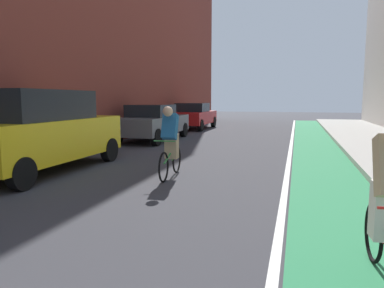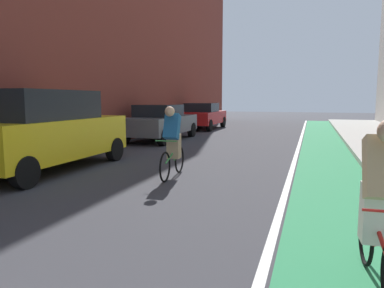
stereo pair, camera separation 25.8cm
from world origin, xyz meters
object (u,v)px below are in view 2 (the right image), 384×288
at_px(parked_sedan_red, 203,116).
at_px(cyclist_mid, 380,205).
at_px(parked_sedan_gray, 161,122).
at_px(cyclist_trailing, 173,140).
at_px(parked_suv_yellow_cab, 47,130).

relative_size(parked_sedan_red, cyclist_mid, 2.53).
distance_m(parked_sedan_gray, cyclist_trailing, 7.45).
relative_size(parked_suv_yellow_cab, parked_sedan_gray, 1.00).
height_order(parked_suv_yellow_cab, parked_sedan_gray, parked_suv_yellow_cab).
distance_m(parked_sedan_red, cyclist_mid, 18.30).
xyz_separation_m(parked_suv_yellow_cab, cyclist_trailing, (3.19, 0.29, -0.17)).
bearing_deg(parked_sedan_gray, cyclist_trailing, -64.65).
bearing_deg(cyclist_mid, parked_sedan_red, 111.75).
distance_m(parked_suv_yellow_cab, parked_sedan_gray, 7.02).
relative_size(parked_sedan_gray, cyclist_trailing, 2.69).
xyz_separation_m(parked_sedan_red, cyclist_mid, (6.78, -17.00, 0.02)).
distance_m(parked_sedan_gray, parked_sedan_red, 6.29).
bearing_deg(parked_sedan_gray, cyclist_mid, -57.64).
bearing_deg(parked_sedan_gray, parked_suv_yellow_cab, -90.00).
xyz_separation_m(cyclist_mid, cyclist_trailing, (-3.59, 3.97, 0.04)).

